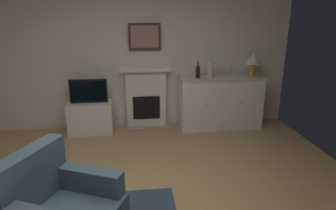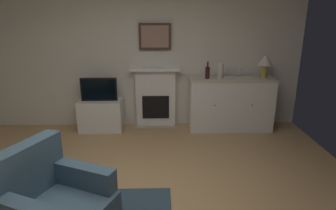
{
  "view_description": "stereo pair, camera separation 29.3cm",
  "coord_description": "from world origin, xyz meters",
  "views": [
    {
      "loc": [
        -0.02,
        -2.49,
        2.0
      ],
      "look_at": [
        0.36,
        0.69,
        1.0
      ],
      "focal_mm": 31.29,
      "sensor_mm": 36.0,
      "label": 1
    },
    {
      "loc": [
        0.27,
        -2.51,
        2.0
      ],
      "look_at": [
        0.36,
        0.69,
        1.0
      ],
      "focal_mm": 31.29,
      "sensor_mm": 36.0,
      "label": 2
    }
  ],
  "objects": [
    {
      "name": "vase_decorative",
      "position": [
        1.3,
        2.37,
        1.08
      ],
      "size": [
        0.11,
        0.11,
        0.28
      ],
      "color": "beige",
      "rests_on": "sideboard_cabinet"
    },
    {
      "name": "tv_cabinet",
      "position": [
        -0.79,
        2.43,
        0.28
      ],
      "size": [
        0.75,
        0.42,
        0.55
      ],
      "color": "white",
      "rests_on": "ground_plane"
    },
    {
      "name": "tv_set",
      "position": [
        -0.79,
        2.41,
        0.75
      ],
      "size": [
        0.62,
        0.07,
        0.4
      ],
      "color": "black",
      "rests_on": "tv_cabinet"
    },
    {
      "name": "framed_picture",
      "position": [
        0.19,
        2.64,
        1.63
      ],
      "size": [
        0.55,
        0.04,
        0.45
      ],
      "color": "#473323"
    },
    {
      "name": "sideboard_cabinet",
      "position": [
        1.51,
        2.42,
        0.47
      ],
      "size": [
        1.48,
        0.49,
        0.94
      ],
      "color": "white",
      "rests_on": "ground_plane"
    },
    {
      "name": "wine_bottle",
      "position": [
        1.08,
        2.39,
        1.05
      ],
      "size": [
        0.08,
        0.08,
        0.29
      ],
      "color": "#331419",
      "rests_on": "sideboard_cabinet"
    },
    {
      "name": "wine_glass_center",
      "position": [
        1.55,
        2.41,
        1.06
      ],
      "size": [
        0.07,
        0.07,
        0.16
      ],
      "color": "silver",
      "rests_on": "sideboard_cabinet"
    },
    {
      "name": "wall_rear",
      "position": [
        0.0,
        2.72,
        1.49
      ],
      "size": [
        5.61,
        0.06,
        2.98
      ],
      "primitive_type": "cube",
      "color": "silver",
      "rests_on": "ground_plane"
    },
    {
      "name": "table_lamp",
      "position": [
        2.07,
        2.42,
        1.22
      ],
      "size": [
        0.26,
        0.26,
        0.4
      ],
      "color": "#B79338",
      "rests_on": "sideboard_cabinet"
    },
    {
      "name": "fireplace_unit",
      "position": [
        0.19,
        2.59,
        0.55
      ],
      "size": [
        0.87,
        0.3,
        1.1
      ],
      "color": "white",
      "rests_on": "ground_plane"
    },
    {
      "name": "wine_glass_right",
      "position": [
        1.66,
        2.45,
        1.06
      ],
      "size": [
        0.07,
        0.07,
        0.16
      ],
      "color": "silver",
      "rests_on": "sideboard_cabinet"
    },
    {
      "name": "armchair",
      "position": [
        -0.68,
        -0.3,
        0.38
      ],
      "size": [
        1.05,
        1.02,
        0.92
      ],
      "color": "#3F596B",
      "rests_on": "ground_plane"
    },
    {
      "name": "wine_glass_left",
      "position": [
        1.44,
        2.45,
        1.06
      ],
      "size": [
        0.07,
        0.07,
        0.16
      ],
      "color": "silver",
      "rests_on": "sideboard_cabinet"
    }
  ]
}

